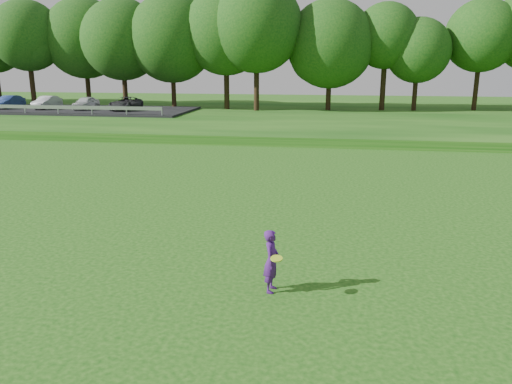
# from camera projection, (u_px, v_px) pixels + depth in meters

# --- Properties ---
(ground) EXTENTS (140.00, 140.00, 0.00)m
(ground) POSITION_uv_depth(u_px,v_px,m) (271.00, 271.00, 12.67)
(ground) COLOR #12480D
(ground) RESTS_ON ground
(berm) EXTENTS (130.00, 30.00, 0.60)m
(berm) POSITION_uv_depth(u_px,v_px,m) (319.00, 117.00, 45.08)
(berm) COLOR #12480D
(berm) RESTS_ON ground
(walking_path) EXTENTS (130.00, 1.60, 0.04)m
(walking_path) POSITION_uv_depth(u_px,v_px,m) (311.00, 145.00, 31.77)
(walking_path) COLOR gray
(walking_path) RESTS_ON ground
(treeline) EXTENTS (104.00, 7.00, 15.00)m
(treeline) POSITION_uv_depth(u_px,v_px,m) (324.00, 29.00, 46.92)
(treeline) COLOR #0E4010
(treeline) RESTS_ON berm
(parking_lot) EXTENTS (24.00, 9.00, 1.38)m
(parking_lot) POSITION_uv_depth(u_px,v_px,m) (70.00, 107.00, 47.34)
(parking_lot) COLOR black
(parking_lot) RESTS_ON berm
(woman) EXTENTS (0.50, 0.83, 1.48)m
(woman) POSITION_uv_depth(u_px,v_px,m) (272.00, 261.00, 11.42)
(woman) COLOR #48186F
(woman) RESTS_ON ground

